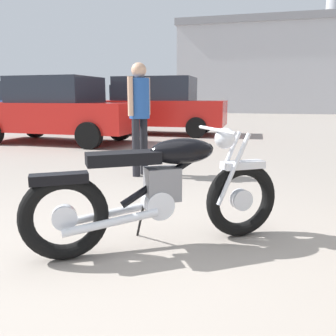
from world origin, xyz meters
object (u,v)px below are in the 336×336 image
(dark_sedan_left, at_px, (57,110))
(white_estate_far, at_px, (137,105))
(silver_sedan_mid, at_px, (22,103))
(vintage_motorcycle, at_px, (162,191))
(red_hatchback_near, at_px, (161,105))
(bystander, at_px, (139,108))

(dark_sedan_left, height_order, white_estate_far, same)
(white_estate_far, relative_size, silver_sedan_mid, 0.86)
(vintage_motorcycle, relative_size, dark_sedan_left, 0.43)
(red_hatchback_near, bearing_deg, dark_sedan_left, -126.45)
(bystander, height_order, dark_sedan_left, dark_sedan_left)
(bystander, height_order, white_estate_far, white_estate_far)
(vintage_motorcycle, height_order, silver_sedan_mid, silver_sedan_mid)
(dark_sedan_left, bearing_deg, silver_sedan_mid, -42.89)
(dark_sedan_left, distance_m, silver_sedan_mid, 5.54)
(bystander, height_order, silver_sedan_mid, silver_sedan_mid)
(white_estate_far, xyz_separation_m, silver_sedan_mid, (-3.84, -2.83, 0.10))
(bystander, bearing_deg, dark_sedan_left, 158.11)
(dark_sedan_left, distance_m, red_hatchback_near, 3.40)
(bystander, xyz_separation_m, silver_sedan_mid, (-6.87, 7.51, -0.08))
(bystander, xyz_separation_m, dark_sedan_left, (-3.16, 3.40, -0.18))
(vintage_motorcycle, xyz_separation_m, bystander, (-0.88, 2.50, 0.57))
(red_hatchback_near, xyz_separation_m, silver_sedan_mid, (-5.86, 1.47, 0.02))
(silver_sedan_mid, bearing_deg, bystander, 140.31)
(white_estate_far, relative_size, red_hatchback_near, 1.06)
(silver_sedan_mid, bearing_deg, white_estate_far, -135.81)
(dark_sedan_left, xyz_separation_m, silver_sedan_mid, (-3.72, 4.11, 0.10))
(white_estate_far, distance_m, red_hatchback_near, 4.75)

